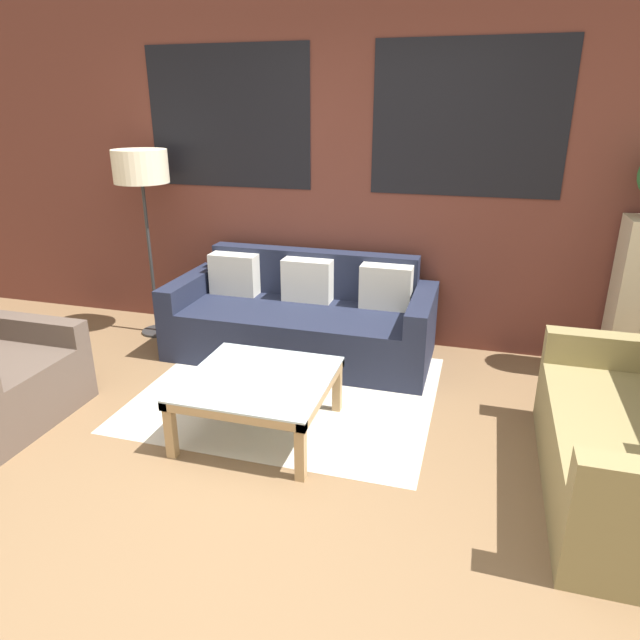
{
  "coord_description": "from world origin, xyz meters",
  "views": [
    {
      "loc": [
        1.13,
        -2.12,
        1.91
      ],
      "look_at": [
        0.14,
        1.31,
        0.55
      ],
      "focal_mm": 32.0,
      "sensor_mm": 36.0,
      "label": 1
    }
  ],
  "objects_px": {
    "drawer_cabinet": "(640,302)",
    "coffee_table": "(259,386)",
    "floor_lamp": "(141,173)",
    "couch_dark": "(302,319)"
  },
  "relations": [
    {
      "from": "floor_lamp",
      "to": "drawer_cabinet",
      "type": "height_order",
      "value": "floor_lamp"
    },
    {
      "from": "couch_dark",
      "to": "coffee_table",
      "type": "height_order",
      "value": "couch_dark"
    },
    {
      "from": "drawer_cabinet",
      "to": "coffee_table",
      "type": "bearing_deg",
      "value": -147.95
    },
    {
      "from": "couch_dark",
      "to": "floor_lamp",
      "type": "xyz_separation_m",
      "value": [
        -1.37,
        0.06,
        1.1
      ]
    },
    {
      "from": "coffee_table",
      "to": "floor_lamp",
      "type": "distance_m",
      "value": 2.23
    },
    {
      "from": "floor_lamp",
      "to": "couch_dark",
      "type": "bearing_deg",
      "value": -2.32
    },
    {
      "from": "couch_dark",
      "to": "coffee_table",
      "type": "relative_size",
      "value": 2.42
    },
    {
      "from": "couch_dark",
      "to": "floor_lamp",
      "type": "distance_m",
      "value": 1.75
    },
    {
      "from": "coffee_table",
      "to": "floor_lamp",
      "type": "relative_size",
      "value": 0.54
    },
    {
      "from": "coffee_table",
      "to": "floor_lamp",
      "type": "xyz_separation_m",
      "value": [
        -1.49,
        1.28,
        1.06
      ]
    }
  ]
}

